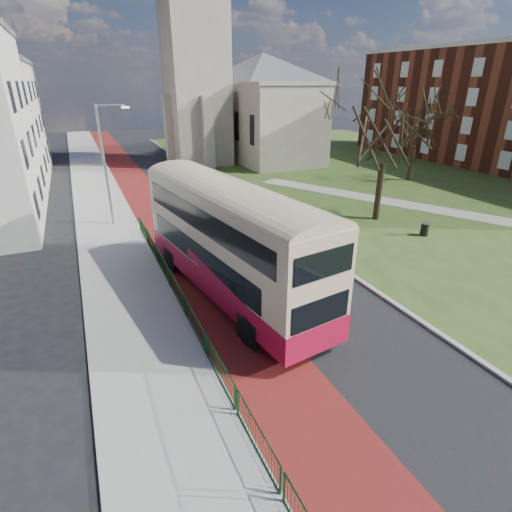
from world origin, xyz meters
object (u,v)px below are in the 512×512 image
bus (229,237)px  streetlamp (106,160)px  winter_tree_far (418,119)px  litter_bin (425,229)px  winter_tree_near (388,116)px

bus → streetlamp: bearing=98.1°
winter_tree_far → litter_bin: 17.71m
streetlamp → winter_tree_near: 19.17m
streetlamp → winter_tree_near: winter_tree_near is taller
bus → litter_bin: bus is taller
streetlamp → bus: (3.91, -12.94, -1.60)m
bus → winter_tree_far: bearing=22.1°
winter_tree_far → litter_bin: (-10.84, -12.85, -5.59)m
streetlamp → winter_tree_far: bearing=4.2°
streetlamp → winter_tree_far: winter_tree_far is taller
winter_tree_near → winter_tree_far: 14.47m
streetlamp → winter_tree_far: (29.26, 2.15, 1.49)m
streetlamp → litter_bin: bearing=-30.1°
winter_tree_near → litter_bin: 7.96m
winter_tree_far → streetlamp: bearing=-175.8°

